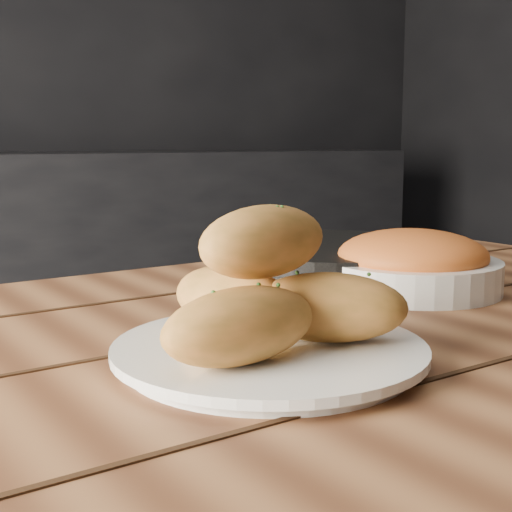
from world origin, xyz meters
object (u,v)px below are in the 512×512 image
at_px(table, 333,455).
at_px(skillet, 327,259).
at_px(plate, 269,353).
at_px(bread_rolls, 267,293).
at_px(bowl, 412,264).

xyz_separation_m(table, skillet, (0.24, 0.29, 0.12)).
relative_size(table, plate, 5.27).
distance_m(bread_rolls, bowl, 0.36).
distance_m(bread_rolls, skillet, 0.42).
relative_size(plate, skillet, 0.59).
xyz_separation_m(skillet, bowl, (0.02, -0.14, 0.01)).
relative_size(table, bowl, 6.36).
relative_size(skillet, bowl, 2.06).
height_order(plate, bowl, bowl).
height_order(table, bread_rolls, bread_rolls).
height_order(bread_rolls, bowl, bread_rolls).
bearing_deg(skillet, bread_rolls, -136.88).
xyz_separation_m(bread_rolls, skillet, (0.31, 0.29, -0.04)).
bearing_deg(bread_rolls, table, -2.08).
height_order(plate, bread_rolls, bread_rolls).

